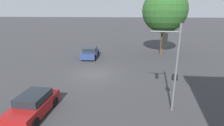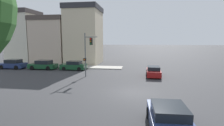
# 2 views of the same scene
# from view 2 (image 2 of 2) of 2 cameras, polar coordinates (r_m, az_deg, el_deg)

# --- Properties ---
(ground_plane) EXTENTS (300.00, 300.00, 0.00)m
(ground_plane) POSITION_cam_2_polar(r_m,az_deg,el_deg) (16.22, 7.18, -9.61)
(ground_plane) COLOR #333335
(rowhouse_backdrop) EXTENTS (7.52, 18.68, 11.35)m
(rowhouse_backdrop) POSITION_cam_2_polar(r_m,az_deg,el_deg) (37.65, -17.39, 8.06)
(rowhouse_backdrop) COLOR beige
(rowhouse_backdrop) RESTS_ON ground_plane
(traffic_signal) EXTENTS (0.49, 1.86, 5.62)m
(traffic_signal) POSITION_cam_2_polar(r_m,az_deg,el_deg) (22.51, -7.91, 4.49)
(traffic_signal) COLOR #515456
(traffic_signal) RESTS_ON ground_plane
(crossing_car_0) EXTENTS (4.12, 2.12, 1.41)m
(crossing_car_0) POSITION_cam_2_polar(r_m,az_deg,el_deg) (10.13, 17.95, -16.69)
(crossing_car_0) COLOR navy
(crossing_car_0) RESTS_ON ground_plane
(crossing_car_1) EXTENTS (4.01, 1.99, 1.35)m
(crossing_car_1) POSITION_cam_2_polar(r_m,az_deg,el_deg) (23.51, 13.39, -2.73)
(crossing_car_1) COLOR maroon
(crossing_car_1) RESTS_ON ground_plane
(parked_car_0) EXTENTS (1.98, 4.04, 1.42)m
(parked_car_0) POSITION_cam_2_polar(r_m,az_deg,el_deg) (28.49, -12.41, -0.86)
(parked_car_0) COLOR #194728
(parked_car_0) RESTS_ON ground_plane
(parked_car_1) EXTENTS (2.10, 4.55, 1.47)m
(parked_car_1) POSITION_cam_2_polar(r_m,az_deg,el_deg) (30.58, -21.52, -0.59)
(parked_car_1) COLOR #194728
(parked_car_1) RESTS_ON ground_plane
(parked_car_2) EXTENTS (2.06, 4.22, 1.54)m
(parked_car_2) POSITION_cam_2_polar(r_m,az_deg,el_deg) (33.41, -29.64, -0.35)
(parked_car_2) COLOR navy
(parked_car_2) RESTS_ON ground_plane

